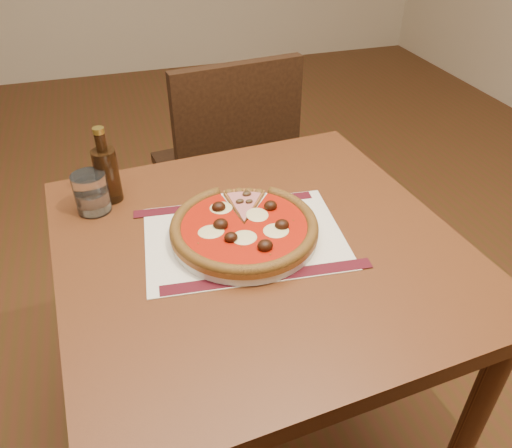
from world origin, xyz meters
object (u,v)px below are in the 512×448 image
Objects in this scene: chair_far at (228,162)px; pizza at (244,226)px; table at (259,278)px; plate at (244,234)px; bottle at (107,173)px; water_glass at (91,193)px.

chair_far is 0.79m from pizza.
table is 2.88× the size of plate.
chair_far is 5.05× the size of bottle.
water_glass is (-0.29, 0.20, 0.01)m from pizza.
chair_far reaches higher than table.
bottle reaches higher than table.
bottle is (-0.25, 0.23, 0.06)m from plate.
water_glass is at bearing 43.80° from chair_far.
table is 0.14m from pizza.
water_glass is at bearing -138.50° from bottle.
plate is 0.02m from pizza.
pizza is 1.70× the size of bottle.
plate is 0.35m from bottle.
plate is 3.29× the size of water_glass.
pizza is at bearing 71.64° from chair_far.
table is 0.78m from chair_far.
water_glass is (-0.44, -0.54, 0.28)m from chair_far.
plate is 1.66× the size of bottle.
pizza reaches higher than table.
plate is 0.98× the size of pizza.
table is at bearing -38.22° from plate.
bottle is at bearing 137.58° from table.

